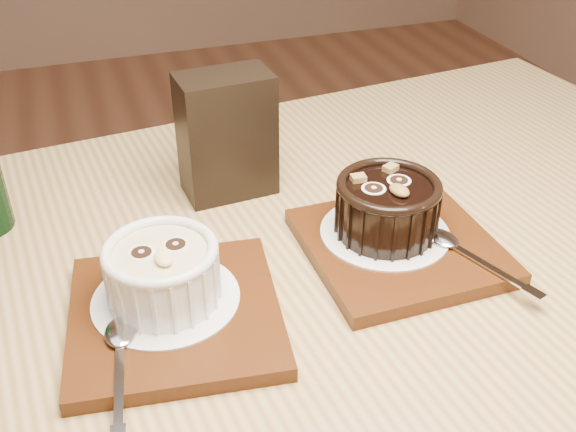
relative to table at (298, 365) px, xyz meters
name	(u,v)px	position (x,y,z in m)	size (l,w,h in m)	color
table	(298,365)	(0.00, 0.00, 0.00)	(1.28, 0.92, 0.75)	olive
tray_left	(175,315)	(-0.11, 0.00, 0.10)	(0.18, 0.18, 0.01)	#49230C
doily_left	(166,298)	(-0.12, 0.02, 0.11)	(0.13, 0.13, 0.00)	white
ramekin_white	(162,270)	(-0.12, 0.02, 0.14)	(0.10, 0.10, 0.06)	white
spoon_left	(120,363)	(-0.17, -0.05, 0.11)	(0.03, 0.13, 0.01)	silver
tray_right	(399,246)	(0.12, 0.03, 0.10)	(0.18, 0.18, 0.01)	#49230C
doily_right	(385,232)	(0.11, 0.05, 0.11)	(0.13, 0.13, 0.00)	white
ramekin_dark	(387,205)	(0.11, 0.05, 0.14)	(0.10, 0.10, 0.06)	black
spoon_right	(471,254)	(0.17, -0.02, 0.11)	(0.03, 0.13, 0.01)	silver
condiment_stand	(227,135)	(-0.01, 0.20, 0.16)	(0.10, 0.06, 0.14)	black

